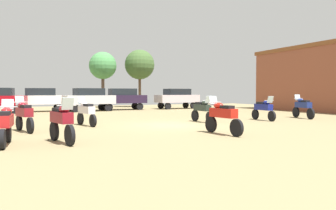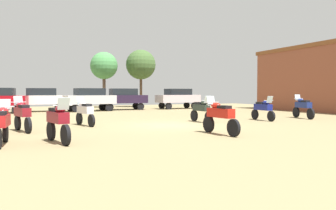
{
  "view_description": "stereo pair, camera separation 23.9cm",
  "coord_description": "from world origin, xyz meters",
  "px_view_note": "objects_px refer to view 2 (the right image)",
  "views": [
    {
      "loc": [
        -6.91,
        -15.37,
        1.68
      ],
      "look_at": [
        2.87,
        6.78,
        0.75
      ],
      "focal_mm": 35.79,
      "sensor_mm": 36.0,
      "label": 1
    },
    {
      "loc": [
        -6.69,
        -15.46,
        1.68
      ],
      "look_at": [
        2.87,
        6.78,
        0.75
      ],
      "focal_mm": 35.79,
      "sensor_mm": 36.0,
      "label": 2
    }
  ],
  "objects_px": {
    "motorcycle_10": "(58,121)",
    "car_5": "(90,98)",
    "motorcycle_7": "(2,123)",
    "motorcycle_1": "(303,107)",
    "motorcycle_4": "(220,116)",
    "car_2": "(41,98)",
    "motorcycle_5": "(201,109)",
    "car_6": "(178,97)",
    "tree_3": "(104,66)",
    "tree_4": "(141,65)",
    "motorcycle_8": "(263,108)",
    "car_1": "(123,97)",
    "motorcycle_11": "(22,114)",
    "motorcycle_9": "(85,111)"
  },
  "relations": [
    {
      "from": "motorcycle_4",
      "to": "motorcycle_8",
      "type": "bearing_deg",
      "value": 33.47
    },
    {
      "from": "motorcycle_5",
      "to": "motorcycle_11",
      "type": "relative_size",
      "value": 1.0
    },
    {
      "from": "motorcycle_10",
      "to": "car_2",
      "type": "height_order",
      "value": "car_2"
    },
    {
      "from": "motorcycle_7",
      "to": "car_6",
      "type": "bearing_deg",
      "value": 56.19
    },
    {
      "from": "motorcycle_8",
      "to": "motorcycle_1",
      "type": "bearing_deg",
      "value": -172.6
    },
    {
      "from": "motorcycle_1",
      "to": "motorcycle_8",
      "type": "relative_size",
      "value": 1.03
    },
    {
      "from": "car_2",
      "to": "car_6",
      "type": "bearing_deg",
      "value": -90.67
    },
    {
      "from": "motorcycle_4",
      "to": "motorcycle_7",
      "type": "distance_m",
      "value": 7.72
    },
    {
      "from": "motorcycle_8",
      "to": "car_1",
      "type": "relative_size",
      "value": 0.51
    },
    {
      "from": "motorcycle_8",
      "to": "car_2",
      "type": "height_order",
      "value": "car_2"
    },
    {
      "from": "motorcycle_11",
      "to": "tree_4",
      "type": "xyz_separation_m",
      "value": [
        12.07,
        20.24,
        3.98
      ]
    },
    {
      "from": "motorcycle_11",
      "to": "tree_4",
      "type": "relative_size",
      "value": 0.33
    },
    {
      "from": "motorcycle_10",
      "to": "car_5",
      "type": "distance_m",
      "value": 18.43
    },
    {
      "from": "motorcycle_1",
      "to": "motorcycle_5",
      "type": "distance_m",
      "value": 7.24
    },
    {
      "from": "motorcycle_4",
      "to": "motorcycle_10",
      "type": "bearing_deg",
      "value": 173.68
    },
    {
      "from": "motorcycle_7",
      "to": "motorcycle_1",
      "type": "bearing_deg",
      "value": 19.3
    },
    {
      "from": "motorcycle_5",
      "to": "car_5",
      "type": "distance_m",
      "value": 13.67
    },
    {
      "from": "motorcycle_10",
      "to": "car_2",
      "type": "relative_size",
      "value": 0.49
    },
    {
      "from": "car_6",
      "to": "tree_4",
      "type": "height_order",
      "value": "tree_4"
    },
    {
      "from": "car_2",
      "to": "car_6",
      "type": "xyz_separation_m",
      "value": [
        12.85,
        -0.08,
        0.0
      ]
    },
    {
      "from": "car_2",
      "to": "motorcycle_5",
      "type": "bearing_deg",
      "value": -151.95
    },
    {
      "from": "motorcycle_9",
      "to": "car_5",
      "type": "distance_m",
      "value": 12.78
    },
    {
      "from": "motorcycle_1",
      "to": "car_2",
      "type": "distance_m",
      "value": 20.73
    },
    {
      "from": "motorcycle_5",
      "to": "car_2",
      "type": "distance_m",
      "value": 16.18
    },
    {
      "from": "tree_4",
      "to": "motorcycle_8",
      "type": "bearing_deg",
      "value": -87.29
    },
    {
      "from": "motorcycle_4",
      "to": "motorcycle_5",
      "type": "relative_size",
      "value": 1.09
    },
    {
      "from": "tree_3",
      "to": "tree_4",
      "type": "height_order",
      "value": "tree_4"
    },
    {
      "from": "motorcycle_11",
      "to": "car_1",
      "type": "distance_m",
      "value": 17.51
    },
    {
      "from": "motorcycle_5",
      "to": "tree_4",
      "type": "distance_m",
      "value": 19.92
    },
    {
      "from": "motorcycle_1",
      "to": "motorcycle_7",
      "type": "relative_size",
      "value": 1.08
    },
    {
      "from": "motorcycle_4",
      "to": "car_1",
      "type": "xyz_separation_m",
      "value": [
        1.48,
        19.26,
        0.43
      ]
    },
    {
      "from": "motorcycle_9",
      "to": "car_6",
      "type": "distance_m",
      "value": 17.73
    },
    {
      "from": "motorcycle_1",
      "to": "car_5",
      "type": "distance_m",
      "value": 17.26
    },
    {
      "from": "car_5",
      "to": "tree_3",
      "type": "relative_size",
      "value": 0.76
    },
    {
      "from": "motorcycle_8",
      "to": "motorcycle_10",
      "type": "distance_m",
      "value": 12.7
    },
    {
      "from": "car_6",
      "to": "motorcycle_4",
      "type": "bearing_deg",
      "value": 154.56
    },
    {
      "from": "car_1",
      "to": "car_6",
      "type": "bearing_deg",
      "value": -91.81
    },
    {
      "from": "motorcycle_8",
      "to": "motorcycle_11",
      "type": "bearing_deg",
      "value": 5.86
    },
    {
      "from": "motorcycle_8",
      "to": "tree_4",
      "type": "bearing_deg",
      "value": -83.91
    },
    {
      "from": "motorcycle_4",
      "to": "motorcycle_8",
      "type": "height_order",
      "value": "motorcycle_4"
    },
    {
      "from": "motorcycle_1",
      "to": "car_1",
      "type": "xyz_separation_m",
      "value": [
        -7.68,
        14.43,
        0.43
      ]
    },
    {
      "from": "motorcycle_1",
      "to": "motorcycle_4",
      "type": "relative_size",
      "value": 0.98
    },
    {
      "from": "motorcycle_11",
      "to": "motorcycle_7",
      "type": "bearing_deg",
      "value": -114.36
    },
    {
      "from": "motorcycle_10",
      "to": "car_5",
      "type": "bearing_deg",
      "value": -116.18
    },
    {
      "from": "motorcycle_4",
      "to": "motorcycle_11",
      "type": "distance_m",
      "value": 8.21
    },
    {
      "from": "motorcycle_1",
      "to": "motorcycle_10",
      "type": "height_order",
      "value": "motorcycle_1"
    },
    {
      "from": "motorcycle_5",
      "to": "car_6",
      "type": "xyz_separation_m",
      "value": [
        5.16,
        14.15,
        0.45
      ]
    },
    {
      "from": "car_5",
      "to": "motorcycle_7",
      "type": "bearing_deg",
      "value": 151.91
    },
    {
      "from": "motorcycle_8",
      "to": "motorcycle_10",
      "type": "xyz_separation_m",
      "value": [
        -11.91,
        -4.42,
        0.03
      ]
    },
    {
      "from": "car_1",
      "to": "motorcycle_11",
      "type": "bearing_deg",
      "value": 149.85
    }
  ]
}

